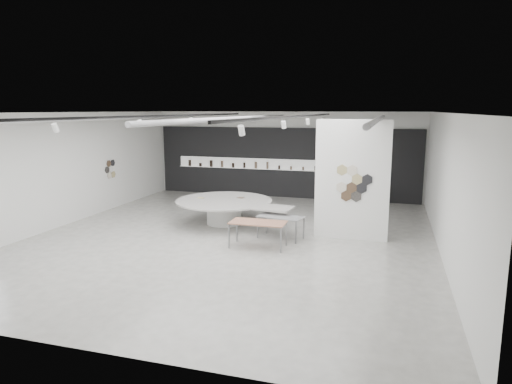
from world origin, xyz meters
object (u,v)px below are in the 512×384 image
(kitchen_counter, at_px, (363,194))
(sample_table_wood, at_px, (258,224))
(sample_table_stone, at_px, (281,218))
(partition_column, at_px, (352,180))
(display_island, at_px, (226,208))

(kitchen_counter, bearing_deg, sample_table_wood, -114.70)
(sample_table_stone, xyz_separation_m, kitchen_counter, (2.08, 6.20, -0.23))
(sample_table_stone, bearing_deg, kitchen_counter, 71.50)
(sample_table_wood, bearing_deg, partition_column, 35.03)
(partition_column, distance_m, display_island, 4.48)
(partition_column, height_order, display_island, partition_column)
(partition_column, height_order, sample_table_stone, partition_column)
(display_island, xyz_separation_m, sample_table_stone, (2.23, -1.20, 0.09))
(sample_table_stone, bearing_deg, display_island, 151.67)
(partition_column, distance_m, kitchen_counter, 5.72)
(display_island, height_order, sample_table_stone, display_island)
(kitchen_counter, bearing_deg, sample_table_stone, -114.31)
(display_island, xyz_separation_m, sample_table_wood, (1.82, -2.26, 0.14))
(sample_table_stone, bearing_deg, partition_column, 17.86)
(display_island, height_order, kitchen_counter, kitchen_counter)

